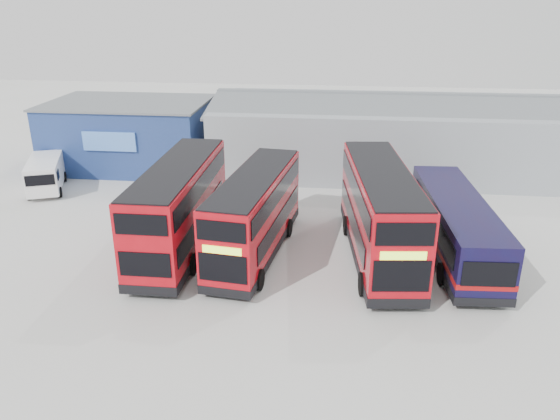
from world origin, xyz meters
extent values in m
plane|color=#AFAFAA|center=(0.00, 0.00, 0.00)|extent=(120.00, 120.00, 0.00)
cube|color=navy|center=(-14.00, 18.00, 2.50)|extent=(12.00, 8.00, 5.00)
cube|color=slate|center=(-14.00, 18.00, 5.05)|extent=(12.30, 8.30, 0.15)
cube|color=#538BEB|center=(-14.00, 13.90, 3.00)|extent=(3.96, 0.15, 1.40)
cube|color=gray|center=(8.00, 20.00, 2.50)|extent=(30.00, 12.00, 5.00)
cube|color=slate|center=(8.00, 17.20, 5.25)|extent=(30.50, 6.33, 1.29)
cube|color=slate|center=(8.00, 22.80, 5.25)|extent=(30.50, 6.33, 1.29)
cube|color=red|center=(-5.78, 3.31, 2.52)|extent=(2.69, 11.14, 4.29)
cube|color=black|center=(-5.78, 3.31, 0.58)|extent=(2.73, 11.18, 0.48)
cube|color=black|center=(-4.44, 2.89, 2.01)|extent=(0.08, 9.44, 1.01)
cube|color=black|center=(-7.13, 2.88, 2.01)|extent=(0.08, 9.44, 1.01)
cube|color=black|center=(-4.44, 3.32, 3.82)|extent=(0.09, 10.50, 1.01)
cube|color=black|center=(-7.13, 3.31, 3.82)|extent=(0.09, 10.50, 1.01)
cube|color=black|center=(-5.80, 8.90, 1.91)|extent=(2.39, 0.06, 1.43)
cube|color=black|center=(-5.80, 8.90, 3.82)|extent=(2.39, 0.06, 1.01)
cube|color=#AFD82D|center=(-5.80, 8.91, 2.86)|extent=(1.91, 0.05, 0.37)
cube|color=black|center=(-5.76, -2.27, 1.91)|extent=(2.33, 0.06, 1.17)
cube|color=black|center=(-5.76, -2.27, 3.82)|extent=(2.33, 0.06, 0.95)
cube|color=black|center=(-5.78, 3.31, 4.69)|extent=(2.53, 10.98, 0.11)
cylinder|color=black|center=(-4.52, 7.19, 0.55)|extent=(0.34, 1.10, 1.10)
cylinder|color=black|center=(-7.07, 7.18, 0.55)|extent=(0.34, 1.10, 1.10)
cylinder|color=black|center=(-4.50, 0.51, 0.55)|extent=(0.34, 1.10, 1.10)
cylinder|color=black|center=(-7.05, 0.50, 0.55)|extent=(0.34, 1.10, 1.10)
cube|color=red|center=(-1.71, 3.16, 2.34)|extent=(3.73, 10.57, 3.99)
cube|color=black|center=(-1.71, 3.16, 0.54)|extent=(3.77, 10.61, 0.44)
cube|color=black|center=(-2.90, 3.71, 1.87)|extent=(1.14, 8.71, 0.94)
cube|color=black|center=(-0.42, 3.40, 1.87)|extent=(1.14, 8.71, 0.94)
cube|color=black|center=(-2.95, 3.32, 3.55)|extent=(1.26, 9.68, 0.94)
cube|color=black|center=(-0.47, 3.00, 3.55)|extent=(1.26, 9.68, 0.94)
cube|color=black|center=(-2.35, -1.99, 1.77)|extent=(2.21, 0.32, 1.33)
cube|color=black|center=(-2.35, -1.99, 3.55)|extent=(2.21, 0.32, 0.94)
cube|color=#AFD82D|center=(-2.35, -2.00, 2.66)|extent=(1.76, 0.26, 0.34)
cube|color=black|center=(-1.06, 8.31, 1.77)|extent=(2.16, 0.32, 1.08)
cube|color=black|center=(-1.06, 8.31, 3.55)|extent=(2.16, 0.32, 0.89)
cube|color=black|center=(-1.71, 3.16, 4.35)|extent=(3.56, 10.40, 0.10)
cylinder|color=black|center=(-3.33, -0.26, 0.51)|extent=(0.44, 1.06, 1.02)
cylinder|color=black|center=(-0.98, -0.55, 0.51)|extent=(0.44, 1.06, 1.02)
cylinder|color=black|center=(-2.56, 5.90, 0.51)|extent=(0.44, 1.06, 1.02)
cylinder|color=black|center=(-0.21, 5.60, 0.51)|extent=(0.44, 1.06, 1.02)
cube|color=red|center=(4.72, 3.49, 2.55)|extent=(3.88, 11.50, 4.35)
cube|color=black|center=(4.72, 3.49, 0.59)|extent=(3.93, 11.55, 0.48)
cube|color=black|center=(3.32, 3.77, 2.04)|extent=(1.08, 9.51, 1.02)
cube|color=black|center=(6.03, 4.06, 2.04)|extent=(1.08, 9.51, 1.02)
cube|color=black|center=(3.36, 3.34, 3.87)|extent=(1.20, 10.58, 1.02)
cube|color=black|center=(6.07, 3.64, 3.87)|extent=(1.20, 10.58, 1.02)
cube|color=black|center=(5.33, -2.14, 1.93)|extent=(2.41, 0.31, 1.45)
cube|color=black|center=(5.33, -2.14, 3.87)|extent=(2.41, 0.31, 1.02)
cube|color=#AFD82D|center=(5.33, -2.15, 2.90)|extent=(1.93, 0.25, 0.38)
cube|color=black|center=(4.11, 9.12, 1.93)|extent=(2.35, 0.31, 1.18)
cube|color=black|center=(4.11, 9.12, 3.87)|extent=(2.35, 0.31, 0.97)
cube|color=black|center=(4.72, 3.49, 4.75)|extent=(3.70, 11.32, 0.11)
cylinder|color=black|center=(3.86, -0.54, 0.56)|extent=(0.46, 1.15, 1.12)
cylinder|color=black|center=(6.42, -0.27, 0.56)|extent=(0.46, 1.15, 1.12)
cylinder|color=black|center=(3.13, 6.18, 0.56)|extent=(0.46, 1.15, 1.12)
cylinder|color=black|center=(5.69, 6.46, 0.56)|extent=(0.46, 1.15, 1.12)
cube|color=black|center=(8.72, 4.21, 1.75)|extent=(3.26, 11.64, 2.77)
cube|color=black|center=(8.72, 4.21, 0.55)|extent=(3.30, 11.69, 0.42)
cube|color=#A10C0D|center=(8.72, 4.21, 1.26)|extent=(3.29, 11.68, 0.26)
cube|color=black|center=(10.06, 3.97, 2.20)|extent=(0.59, 9.62, 0.99)
cube|color=black|center=(7.41, 3.83, 2.20)|extent=(0.59, 9.62, 0.99)
cube|color=black|center=(8.40, 9.98, 1.94)|extent=(2.35, 0.18, 1.36)
cube|color=black|center=(9.04, -1.55, 1.94)|extent=(2.30, 0.18, 1.15)
cylinder|color=black|center=(9.74, 8.36, 0.54)|extent=(0.40, 1.11, 1.09)
cylinder|color=black|center=(7.24, 8.22, 0.54)|extent=(0.40, 1.11, 1.09)
cylinder|color=black|center=(10.15, 1.04, 0.54)|extent=(0.40, 1.11, 1.09)
cylinder|color=black|center=(7.65, 0.90, 0.54)|extent=(0.40, 1.11, 1.09)
cube|color=white|center=(-17.82, 11.42, 1.27)|extent=(3.76, 5.47, 1.93)
cube|color=black|center=(-16.88, 9.04, 1.57)|extent=(1.72, 0.72, 0.71)
cube|color=black|center=(-18.19, 9.53, 1.57)|extent=(0.38, 0.87, 0.61)
cube|color=black|center=(-16.26, 10.29, 1.57)|extent=(0.38, 0.87, 0.61)
cylinder|color=black|center=(-18.09, 9.46, 0.37)|extent=(0.50, 0.77, 0.73)
cylinder|color=black|center=(-16.28, 10.18, 0.37)|extent=(0.50, 0.77, 0.73)
cylinder|color=black|center=(-19.37, 12.67, 0.37)|extent=(0.50, 0.77, 0.73)
cylinder|color=black|center=(-17.56, 13.39, 0.37)|extent=(0.50, 0.77, 0.73)
camera|label=1|loc=(2.51, -22.77, 13.04)|focal=35.00mm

